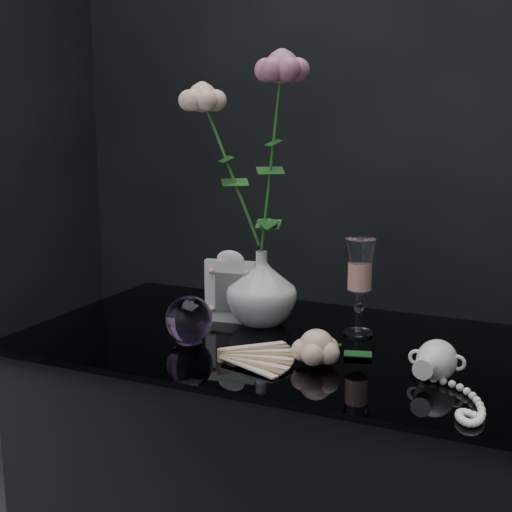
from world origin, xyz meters
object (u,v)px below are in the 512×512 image
at_px(vase, 261,288).
at_px(pearl_jar, 437,358).
at_px(paperweight, 189,319).
at_px(loose_rose, 317,347).
at_px(wine_glass, 359,287).
at_px(picture_frame, 231,286).

bearing_deg(vase, pearl_jar, -22.63).
relative_size(paperweight, loose_rose, 0.48).
bearing_deg(wine_glass, picture_frame, -173.26).
distance_m(vase, picture_frame, 0.07).
relative_size(vase, loose_rose, 0.82).
xyz_separation_m(picture_frame, loose_rose, (0.26, -0.17, -0.05)).
height_order(picture_frame, paperweight, picture_frame).
height_order(paperweight, pearl_jar, paperweight).
xyz_separation_m(picture_frame, paperweight, (-0.01, -0.16, -0.03)).
bearing_deg(pearl_jar, picture_frame, 161.20).
height_order(vase, picture_frame, same).
distance_m(paperweight, loose_rose, 0.27).
bearing_deg(paperweight, vase, 66.84).
height_order(vase, pearl_jar, vase).
bearing_deg(paperweight, picture_frame, 85.87).
bearing_deg(wine_glass, pearl_jar, -43.40).
height_order(wine_glass, pearl_jar, wine_glass).
bearing_deg(pearl_jar, vase, 156.35).
height_order(wine_glass, paperweight, wine_glass).
xyz_separation_m(loose_rose, pearl_jar, (0.21, 0.02, 0.00)).
distance_m(wine_glass, loose_rose, 0.21).
bearing_deg(loose_rose, pearl_jar, 19.70).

